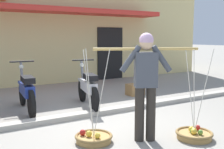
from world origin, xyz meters
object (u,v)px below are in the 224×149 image
wooden_crate (135,89)px  motorcycle_third_in_row (88,88)px  fruit_vendor (146,80)px  motorcycle_second_in_row (26,91)px  fruit_basket_right_side (93,137)px  fruit_basket_left_side (194,134)px

wooden_crate → motorcycle_third_in_row: bearing=-162.5°
fruit_vendor → wooden_crate: (1.87, 2.88, -0.82)m
motorcycle_second_in_row → fruit_basket_right_side: bearing=-79.0°
fruit_vendor → motorcycle_second_in_row: (-1.19, 2.69, -0.52)m
fruit_vendor → motorcycle_third_in_row: (0.13, 2.34, -0.52)m
wooden_crate → fruit_basket_right_side: bearing=-135.8°
fruit_basket_left_side → wooden_crate: 3.43m
fruit_vendor → fruit_basket_left_side: (0.73, -0.35, -0.90)m
fruit_vendor → motorcycle_second_in_row: size_ratio=0.93×
motorcycle_third_in_row → wooden_crate: size_ratio=4.08×
fruit_vendor → fruit_basket_right_side: size_ratio=1.17×
fruit_basket_right_side → wooden_crate: fruit_basket_right_side is taller
fruit_vendor → motorcycle_second_in_row: bearing=113.8°
fruit_vendor → motorcycle_third_in_row: bearing=86.7°
fruit_vendor → motorcycle_third_in_row: 2.40m
motorcycle_second_in_row → motorcycle_third_in_row: size_ratio=1.01×
fruit_basket_left_side → fruit_basket_right_side: 1.63m
fruit_vendor → motorcycle_second_in_row: 2.98m
fruit_basket_right_side → motorcycle_third_in_row: 2.20m
fruit_basket_left_side → motorcycle_third_in_row: 2.78m
fruit_vendor → fruit_basket_right_side: (-0.73, 0.35, -0.90)m
wooden_crate → fruit_basket_left_side: bearing=-109.4°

